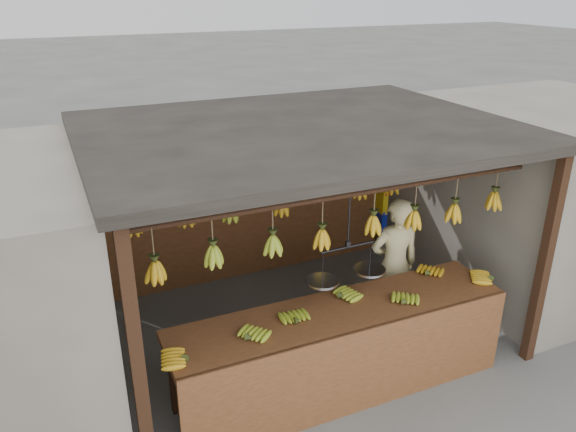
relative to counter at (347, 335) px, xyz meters
name	(u,v)px	position (x,y,z in m)	size (l,w,h in m)	color
ground	(298,328)	(0.08, 1.23, -0.70)	(80.00, 80.00, 0.00)	#5B5B57
stall	(287,158)	(0.08, 1.56, 1.27)	(4.30, 3.30, 2.40)	black
neighbor_right	(545,192)	(3.68, 1.23, 0.45)	(3.00, 3.00, 2.30)	slate
counter	(347,335)	(0.00, 0.00, 0.00)	(3.47, 0.75, 0.96)	brown
hanging_bananas	(299,197)	(0.07, 1.22, 0.93)	(3.63, 2.25, 0.39)	#C38D14
balance_scale	(347,272)	(0.10, 0.23, 0.53)	(0.81, 0.31, 0.82)	black
vendor	(394,265)	(1.08, 0.84, 0.10)	(0.58, 0.38, 1.59)	beige
bag_bundles	(382,191)	(2.02, 2.58, 0.25)	(0.08, 0.26, 1.24)	#199926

